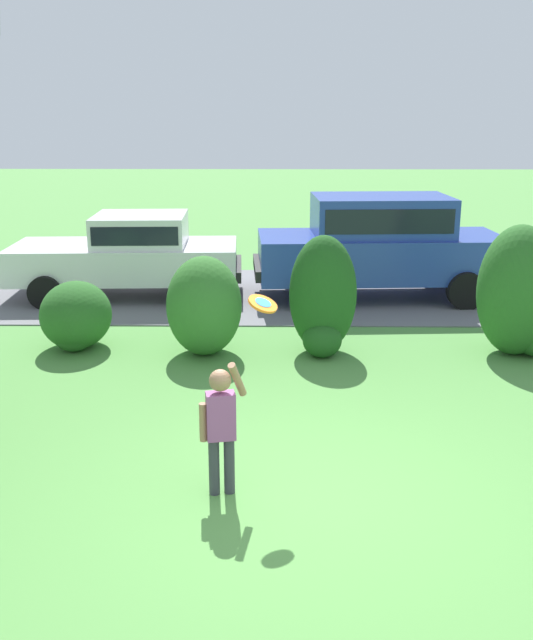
# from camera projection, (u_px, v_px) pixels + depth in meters

# --- Properties ---
(ground_plane) EXTENTS (80.00, 80.00, 0.00)m
(ground_plane) POSITION_uv_depth(u_px,v_px,m) (305.00, 496.00, 6.74)
(ground_plane) COLOR #518E42
(driveway_strip) EXTENTS (28.00, 4.40, 0.02)m
(driveway_strip) POSITION_uv_depth(u_px,v_px,m) (290.00, 294.00, 14.15)
(driveway_strip) COLOR slate
(driveway_strip) RESTS_ON ground
(shrub_near_tree) EXTENTS (1.04, 1.20, 1.01)m
(shrub_near_tree) POSITION_uv_depth(u_px,v_px,m) (76.00, 318.00, 10.85)
(shrub_near_tree) COLOR #286023
(shrub_near_tree) RESTS_ON ground
(shrub_centre_left) EXTENTS (1.08, 1.23, 1.44)m
(shrub_centre_left) POSITION_uv_depth(u_px,v_px,m) (204.00, 306.00, 10.52)
(shrub_centre_left) COLOR #33702B
(shrub_centre_left) RESTS_ON ground
(shrub_centre) EXTENTS (0.98, 0.98, 1.72)m
(shrub_centre) POSITION_uv_depth(u_px,v_px,m) (323.00, 299.00, 10.59)
(shrub_centre) COLOR #1E511C
(shrub_centre) RESTS_ON ground
(shrub_centre_right) EXTENTS (1.22, 1.16, 1.89)m
(shrub_centre_right) POSITION_uv_depth(u_px,v_px,m) (520.00, 295.00, 10.46)
(shrub_centre_right) COLOR #286023
(shrub_centre_right) RESTS_ON ground
(parked_sedan) EXTENTS (4.48, 2.25, 1.56)m
(parked_sedan) POSITION_uv_depth(u_px,v_px,m) (130.00, 252.00, 13.86)
(parked_sedan) COLOR white
(parked_sedan) RESTS_ON ground
(parked_suv) EXTENTS (4.79, 2.30, 1.92)m
(parked_suv) POSITION_uv_depth(u_px,v_px,m) (380.00, 241.00, 13.66)
(parked_suv) COLOR #28429E
(parked_suv) RESTS_ON ground
(child_thrower) EXTENTS (0.43, 0.31, 1.29)m
(child_thrower) POSITION_uv_depth(u_px,v_px,m) (221.00, 421.00, 6.60)
(child_thrower) COLOR #383842
(child_thrower) RESTS_ON ground
(frisbee) EXTENTS (0.29, 0.28, 0.18)m
(frisbee) POSITION_uv_depth(u_px,v_px,m) (263.00, 304.00, 6.69)
(frisbee) COLOR orange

